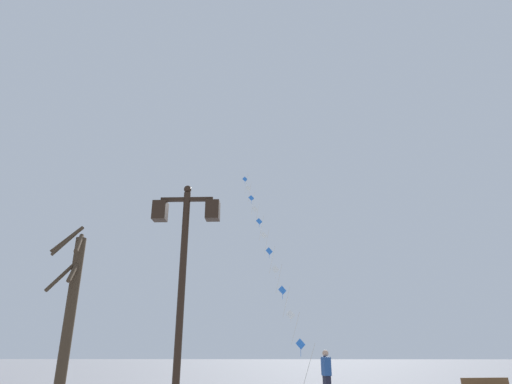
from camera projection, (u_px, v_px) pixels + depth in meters
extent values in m
cylinder|color=black|center=(180.00, 310.00, 8.04)|extent=(0.14, 0.14, 4.79)
sphere|color=black|center=(188.00, 189.00, 8.92)|extent=(0.16, 0.16, 0.16)
cube|color=black|center=(187.00, 199.00, 8.84)|extent=(1.10, 0.08, 0.08)
cube|color=black|center=(160.00, 211.00, 8.77)|extent=(0.28, 0.28, 0.40)
cube|color=beige|center=(160.00, 211.00, 8.77)|extent=(0.19, 0.19, 0.30)
cube|color=black|center=(213.00, 211.00, 8.73)|extent=(0.28, 0.28, 0.40)
cube|color=beige|center=(213.00, 211.00, 8.73)|extent=(0.19, 0.19, 0.30)
cylinder|color=silver|center=(308.00, 367.00, 16.73)|extent=(0.47, 1.79, 1.79)
cylinder|color=silver|center=(295.00, 329.00, 18.72)|extent=(0.35, 1.31, 1.31)
cylinder|color=silver|center=(286.00, 302.00, 20.40)|extent=(0.35, 1.31, 1.31)
cylinder|color=silver|center=(279.00, 279.00, 22.08)|extent=(0.35, 1.31, 1.31)
cylinder|color=silver|center=(272.00, 260.00, 23.76)|extent=(0.35, 1.31, 1.31)
cylinder|color=silver|center=(266.00, 243.00, 25.44)|extent=(0.35, 1.31, 1.31)
cylinder|color=silver|center=(261.00, 228.00, 27.11)|extent=(0.35, 1.31, 1.31)
cylinder|color=silver|center=(257.00, 215.00, 28.79)|extent=(0.35, 1.31, 1.31)
cylinder|color=silver|center=(253.00, 203.00, 30.47)|extent=(0.35, 1.31, 1.31)
cylinder|color=silver|center=(250.00, 193.00, 32.15)|extent=(0.35, 1.31, 1.31)
cylinder|color=silver|center=(246.00, 183.00, 33.83)|extent=(0.35, 1.31, 1.31)
cube|color=blue|center=(300.00, 344.00, 17.88)|extent=(0.43, 0.17, 0.45)
cylinder|color=blue|center=(301.00, 352.00, 17.76)|extent=(0.03, 0.03, 0.32)
cube|color=white|center=(291.00, 315.00, 19.56)|extent=(0.44, 0.09, 0.45)
cylinder|color=white|center=(291.00, 321.00, 19.46)|extent=(0.02, 0.05, 0.22)
cube|color=blue|center=(282.00, 290.00, 21.24)|extent=(0.42, 0.18, 0.45)
cylinder|color=blue|center=(282.00, 296.00, 21.13)|extent=(0.02, 0.03, 0.27)
cube|color=white|center=(275.00, 269.00, 22.92)|extent=(0.45, 0.05, 0.45)
cylinder|color=white|center=(275.00, 275.00, 22.80)|extent=(0.02, 0.04, 0.33)
cube|color=blue|center=(269.00, 251.00, 24.60)|extent=(0.41, 0.20, 0.45)
cylinder|color=blue|center=(269.00, 256.00, 24.49)|extent=(0.03, 0.05, 0.24)
cube|color=white|center=(264.00, 235.00, 26.28)|extent=(0.45, 0.06, 0.45)
cylinder|color=white|center=(264.00, 241.00, 26.15)|extent=(0.02, 0.06, 0.34)
cube|color=blue|center=(259.00, 221.00, 27.95)|extent=(0.43, 0.15, 0.45)
cylinder|color=blue|center=(259.00, 225.00, 27.85)|extent=(0.02, 0.03, 0.23)
cube|color=white|center=(255.00, 209.00, 29.63)|extent=(0.44, 0.09, 0.45)
cylinder|color=white|center=(255.00, 213.00, 29.53)|extent=(0.02, 0.05, 0.22)
cube|color=blue|center=(251.00, 198.00, 31.31)|extent=(0.44, 0.10, 0.45)
cylinder|color=blue|center=(251.00, 202.00, 31.20)|extent=(0.02, 0.02, 0.28)
cube|color=white|center=(248.00, 188.00, 32.99)|extent=(0.41, 0.20, 0.45)
cylinder|color=white|center=(248.00, 192.00, 32.89)|extent=(0.03, 0.05, 0.23)
cube|color=blue|center=(245.00, 179.00, 34.67)|extent=(0.45, 0.01, 0.45)
cylinder|color=blue|center=(245.00, 182.00, 34.57)|extent=(0.02, 0.02, 0.23)
cube|color=#264C8C|center=(326.00, 366.00, 14.66)|extent=(0.32, 0.43, 0.60)
sphere|color=tan|center=(325.00, 353.00, 14.80)|extent=(0.22, 0.22, 0.22)
cylinder|color=#264C8C|center=(324.00, 361.00, 14.92)|extent=(0.18, 0.40, 0.50)
cylinder|color=#423323|center=(69.00, 321.00, 12.19)|extent=(0.31, 0.31, 4.95)
cylinder|color=#423323|center=(68.00, 241.00, 12.80)|extent=(0.71, 0.58, 1.03)
cylinder|color=#423323|center=(73.00, 271.00, 12.32)|extent=(0.30, 0.86, 0.77)
cylinder|color=#423323|center=(79.00, 243.00, 12.64)|extent=(0.37, 0.83, 0.76)
cylinder|color=#423323|center=(67.00, 239.00, 12.99)|extent=(0.91, 0.26, 0.88)
cylinder|color=#423323|center=(62.00, 275.00, 12.31)|extent=(0.58, 0.85, 1.06)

